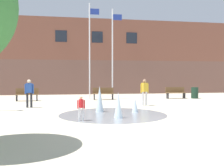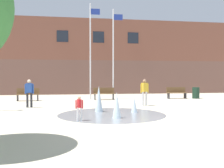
% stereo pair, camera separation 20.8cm
% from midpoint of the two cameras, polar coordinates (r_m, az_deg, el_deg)
% --- Properties ---
extents(ground_plane, '(100.00, 100.00, 0.00)m').
position_cam_midpoint_polar(ground_plane, '(9.05, 10.13, -9.61)').
color(ground_plane, '#BCB299').
extents(library_building, '(36.00, 6.05, 7.50)m').
position_cam_midpoint_polar(library_building, '(29.05, -3.39, 5.58)').
color(library_building, brown).
rests_on(library_building, ground).
extents(splash_fountain, '(4.97, 4.97, 1.29)m').
position_cam_midpoint_polar(splash_fountain, '(12.28, 0.25, -4.75)').
color(splash_fountain, gray).
rests_on(splash_fountain, ground).
extents(park_bench_under_left_flagpole, '(1.60, 0.44, 0.91)m').
position_cam_midpoint_polar(park_bench_under_left_flagpole, '(19.88, -17.56, -2.12)').
color(park_bench_under_left_flagpole, '#28282D').
rests_on(park_bench_under_left_flagpole, ground).
extents(park_bench_under_right_flagpole, '(1.60, 0.44, 0.91)m').
position_cam_midpoint_polar(park_bench_under_right_flagpole, '(19.89, -1.46, -2.05)').
color(park_bench_under_right_flagpole, '#28282D').
rests_on(park_bench_under_right_flagpole, ground).
extents(park_bench_near_trashcan, '(1.60, 0.44, 0.91)m').
position_cam_midpoint_polar(park_bench_near_trashcan, '(21.53, 14.13, -1.81)').
color(park_bench_near_trashcan, '#28282D').
rests_on(park_bench_near_trashcan, ground).
extents(teen_by_trashcan, '(0.50, 0.32, 1.59)m').
position_cam_midpoint_polar(teen_by_trashcan, '(15.96, 7.47, -1.34)').
color(teen_by_trashcan, silver).
rests_on(teen_by_trashcan, ground).
extents(child_running, '(0.31, 0.24, 0.99)m').
position_cam_midpoint_polar(child_running, '(10.51, -6.56, -4.82)').
color(child_running, silver).
rests_on(child_running, ground).
extents(adult_watching, '(0.50, 0.23, 1.59)m').
position_cam_midpoint_polar(adult_watching, '(15.55, -17.20, -1.48)').
color(adult_watching, '#28282D').
rests_on(adult_watching, ground).
extents(flagpole_left, '(0.80, 0.10, 7.40)m').
position_cam_midpoint_polar(flagpole_left, '(20.49, -4.36, 7.75)').
color(flagpole_left, silver).
rests_on(flagpole_left, ground).
extents(flagpole_right, '(0.80, 0.10, 7.04)m').
position_cam_midpoint_polar(flagpole_right, '(20.70, 0.64, 7.18)').
color(flagpole_right, silver).
rests_on(flagpole_right, ground).
extents(trash_can, '(0.56, 0.56, 0.90)m').
position_cam_midpoint_polar(trash_can, '(22.01, 18.04, -1.85)').
color(trash_can, '#193323').
rests_on(trash_can, ground).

